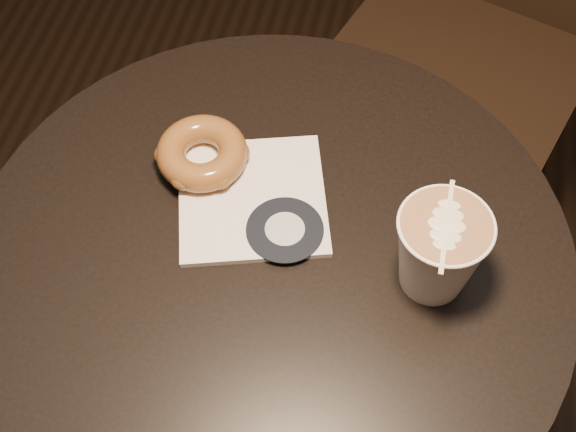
{
  "coord_description": "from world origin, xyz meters",
  "views": [
    {
      "loc": [
        0.12,
        -0.45,
        1.53
      ],
      "look_at": [
        0.01,
        0.03,
        0.79
      ],
      "focal_mm": 50.0,
      "sensor_mm": 36.0,
      "label": 1
    }
  ],
  "objects_px": {
    "cafe_table": "(272,328)",
    "latte_cup": "(438,253)",
    "pastry_bag": "(252,198)",
    "doughnut": "(202,153)"
  },
  "relations": [
    {
      "from": "cafe_table",
      "to": "latte_cup",
      "type": "xyz_separation_m",
      "value": [
        0.18,
        0.0,
        0.26
      ]
    },
    {
      "from": "latte_cup",
      "to": "pastry_bag",
      "type": "bearing_deg",
      "value": 164.5
    },
    {
      "from": "doughnut",
      "to": "cafe_table",
      "type": "bearing_deg",
      "value": -43.99
    },
    {
      "from": "cafe_table",
      "to": "pastry_bag",
      "type": "height_order",
      "value": "pastry_bag"
    },
    {
      "from": "doughnut",
      "to": "latte_cup",
      "type": "height_order",
      "value": "latte_cup"
    },
    {
      "from": "cafe_table",
      "to": "latte_cup",
      "type": "height_order",
      "value": "latte_cup"
    },
    {
      "from": "cafe_table",
      "to": "pastry_bag",
      "type": "bearing_deg",
      "value": 118.89
    },
    {
      "from": "pastry_bag",
      "to": "latte_cup",
      "type": "distance_m",
      "value": 0.23
    },
    {
      "from": "cafe_table",
      "to": "pastry_bag",
      "type": "xyz_separation_m",
      "value": [
        -0.04,
        0.07,
        0.2
      ]
    },
    {
      "from": "cafe_table",
      "to": "pastry_bag",
      "type": "distance_m",
      "value": 0.22
    }
  ]
}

